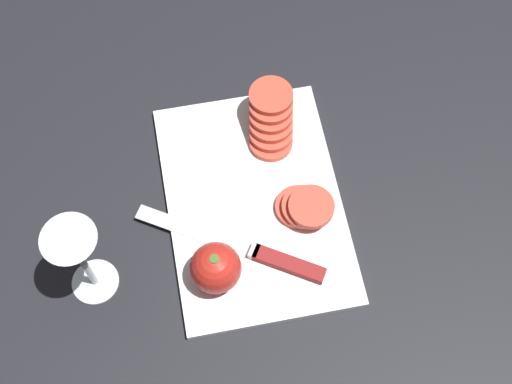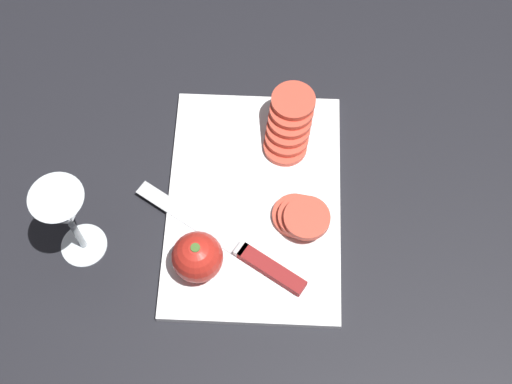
{
  "view_description": "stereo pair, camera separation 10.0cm",
  "coord_description": "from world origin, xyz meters",
  "views": [
    {
      "loc": [
        -0.37,
        0.08,
        0.94
      ],
      "look_at": [
        0.06,
        -0.0,
        0.04
      ],
      "focal_mm": 50.0,
      "sensor_mm": 36.0,
      "label": 1
    },
    {
      "loc": [
        -0.37,
        -0.02,
        0.94
      ],
      "look_at": [
        0.06,
        -0.0,
        0.04
      ],
      "focal_mm": 50.0,
      "sensor_mm": 36.0,
      "label": 2
    }
  ],
  "objects": [
    {
      "name": "ground_plane",
      "position": [
        0.0,
        0.0,
        0.0
      ],
      "size": [
        3.0,
        3.0,
        0.0
      ],
      "primitive_type": "plane",
      "color": "black"
    },
    {
      "name": "cutting_board",
      "position": [
        0.06,
        -0.0,
        0.01
      ],
      "size": [
        0.36,
        0.25,
        0.01
      ],
      "color": "white",
      "rests_on": "ground_plane"
    },
    {
      "name": "wine_glass",
      "position": [
        -0.02,
        0.24,
        0.11
      ],
      "size": [
        0.07,
        0.07,
        0.16
      ],
      "color": "silver",
      "rests_on": "ground_plane"
    },
    {
      "name": "whole_tomato",
      "position": [
        -0.04,
        0.07,
        0.05
      ],
      "size": [
        0.07,
        0.07,
        0.07
      ],
      "color": "red",
      "rests_on": "cutting_board"
    },
    {
      "name": "knife",
      "position": [
        -0.03,
        -0.0,
        0.02
      ],
      "size": [
        0.17,
        0.25,
        0.01
      ],
      "rotation": [
        0.0,
        0.0,
        1.02
      ],
      "color": "silver",
      "rests_on": "cutting_board"
    },
    {
      "name": "tomato_slice_stack_near",
      "position": [
        0.17,
        -0.05,
        0.04
      ],
      "size": [
        0.11,
        0.07,
        0.06
      ],
      "color": "#DB4C38",
      "rests_on": "cutting_board"
    },
    {
      "name": "tomato_slice_stack_far",
      "position": [
        0.03,
        -0.07,
        0.03
      ],
      "size": [
        0.08,
        0.08,
        0.03
      ],
      "color": "#DB4C38",
      "rests_on": "cutting_board"
    }
  ]
}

